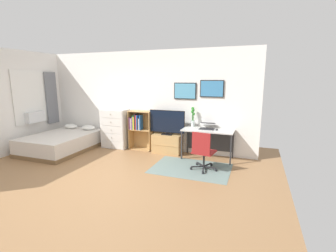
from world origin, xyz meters
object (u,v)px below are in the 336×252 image
object	(u,v)px
desk	(208,134)
laptop	(207,126)
television	(167,122)
office_chair	(203,150)
dresser	(115,128)
tv_stand	(167,144)
bed	(62,142)
bamboo_vase	(193,116)
bookshelf	(139,127)
computer_mouse	(217,130)

from	to	relation	value
desk	laptop	xyz separation A→B (m)	(-0.04, 0.02, 0.20)
television	office_chair	world-z (taller)	television
dresser	tv_stand	xyz separation A→B (m)	(1.58, 0.02, -0.30)
bed	desk	size ratio (longest dim) A/B	1.63
television	office_chair	xyz separation A→B (m)	(1.16, -0.90, -0.37)
laptop	bamboo_vase	bearing A→B (deg)	162.93
tv_stand	desk	world-z (taller)	desk
dresser	television	distance (m)	1.61
dresser	bamboo_vase	bearing A→B (deg)	3.36
dresser	office_chair	size ratio (longest dim) A/B	1.29
television	tv_stand	bearing A→B (deg)	90.00
laptop	bamboo_vase	world-z (taller)	bamboo_vase
bed	dresser	size ratio (longest dim) A/B	1.81
laptop	bed	bearing A→B (deg)	-169.93
bookshelf	laptop	bearing A→B (deg)	-1.37
bookshelf	dresser	bearing A→B (deg)	-174.79
bookshelf	bamboo_vase	bearing A→B (deg)	2.47
bed	office_chair	bearing A→B (deg)	-2.72
bed	bookshelf	world-z (taller)	bookshelf
television	desk	world-z (taller)	television
bookshelf	television	world-z (taller)	television
television	computer_mouse	bearing A→B (deg)	-3.86
bookshelf	bamboo_vase	distance (m)	1.56
computer_mouse	office_chair	bearing A→B (deg)	-100.80
dresser	desk	size ratio (longest dim) A/B	0.90
office_chair	computer_mouse	world-z (taller)	office_chair
bed	desk	distance (m)	4.00
tv_stand	desk	distance (m)	1.15
desk	office_chair	world-z (taller)	office_chair
bed	bamboo_vase	distance (m)	3.67
bamboo_vase	dresser	bearing A→B (deg)	-176.64
dresser	bookshelf	size ratio (longest dim) A/B	1.02
dresser	tv_stand	size ratio (longest dim) A/B	1.45
dresser	bookshelf	bearing A→B (deg)	5.21
bookshelf	computer_mouse	world-z (taller)	bookshelf
bed	television	distance (m)	2.97
dresser	laptop	world-z (taller)	dresser
bed	dresser	bearing A→B (deg)	31.57
bookshelf	tv_stand	world-z (taller)	bookshelf
desk	laptop	world-z (taller)	laptop
bed	bookshelf	xyz separation A→B (m)	(1.95, 0.85, 0.40)
computer_mouse	bamboo_vase	xyz separation A→B (m)	(-0.65, 0.23, 0.25)
dresser	tv_stand	distance (m)	1.61
bed	office_chair	xyz separation A→B (m)	(3.96, -0.13, 0.22)
tv_stand	desk	size ratio (longest dim) A/B	0.62
television	bamboo_vase	xyz separation A→B (m)	(0.66, 0.14, 0.18)
television	desk	size ratio (longest dim) A/B	0.78
bamboo_vase	laptop	bearing A→B (deg)	-15.46
television	laptop	xyz separation A→B (m)	(1.06, 0.03, -0.03)
office_chair	bamboo_vase	size ratio (longest dim) A/B	1.69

